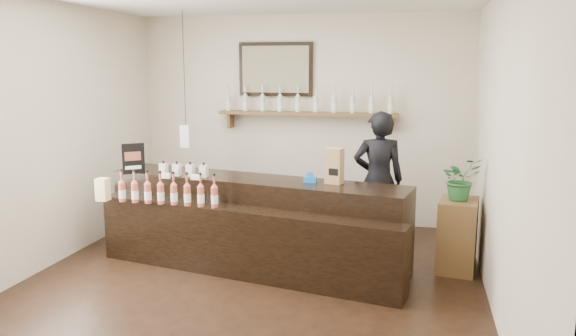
% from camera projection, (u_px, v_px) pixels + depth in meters
% --- Properties ---
extents(ground, '(5.00, 5.00, 0.00)m').
position_uv_depth(ground, '(248.00, 286.00, 5.49)').
color(ground, black).
rests_on(ground, ground).
extents(room_shell, '(5.00, 5.00, 5.00)m').
position_uv_depth(room_shell, '(246.00, 112.00, 5.18)').
color(room_shell, beige).
rests_on(room_shell, ground).
extents(back_wall_decor, '(2.66, 0.96, 1.69)m').
position_uv_depth(back_wall_decor, '(288.00, 94.00, 7.48)').
color(back_wall_decor, brown).
rests_on(back_wall_decor, ground).
extents(counter, '(3.40, 1.52, 1.09)m').
position_uv_depth(counter, '(251.00, 226.00, 5.99)').
color(counter, black).
rests_on(counter, ground).
extents(promo_sign, '(0.21, 0.17, 0.34)m').
position_uv_depth(promo_sign, '(133.00, 159.00, 6.24)').
color(promo_sign, black).
rests_on(promo_sign, counter).
extents(paper_bag, '(0.19, 0.16, 0.37)m').
position_uv_depth(paper_bag, '(334.00, 166.00, 5.72)').
color(paper_bag, olive).
rests_on(paper_bag, counter).
extents(tape_dispenser, '(0.13, 0.05, 0.11)m').
position_uv_depth(tape_dispenser, '(310.00, 178.00, 5.79)').
color(tape_dispenser, '#1A6CB7').
rests_on(tape_dispenser, counter).
extents(side_cabinet, '(0.45, 0.57, 0.76)m').
position_uv_depth(side_cabinet, '(457.00, 235.00, 5.86)').
color(side_cabinet, brown).
rests_on(side_cabinet, ground).
extents(potted_plant, '(0.52, 0.51, 0.44)m').
position_uv_depth(potted_plant, '(460.00, 179.00, 5.75)').
color(potted_plant, '#26602D').
rests_on(potted_plant, side_cabinet).
extents(shopkeeper, '(0.73, 0.54, 1.83)m').
position_uv_depth(shopkeeper, '(379.00, 171.00, 6.56)').
color(shopkeeper, black).
rests_on(shopkeeper, ground).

